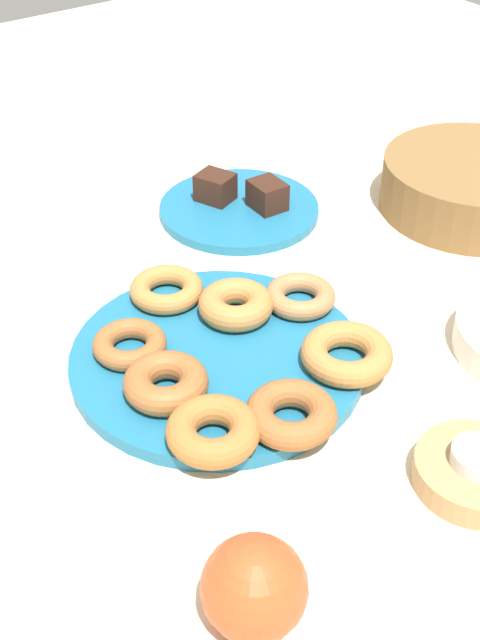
{
  "coord_description": "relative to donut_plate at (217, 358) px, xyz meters",
  "views": [
    {
      "loc": [
        0.58,
        -0.39,
        0.58
      ],
      "look_at": [
        0.0,
        0.03,
        0.05
      ],
      "focal_mm": 47.7,
      "sensor_mm": 36.0,
      "label": 1
    }
  ],
  "objects": [
    {
      "name": "tealight",
      "position": [
        0.28,
        0.09,
        0.03
      ],
      "size": [
        0.05,
        0.05,
        0.01
      ],
      "primitive_type": "cylinder",
      "color": "silver",
      "rests_on": "candle_holder"
    },
    {
      "name": "donut_0",
      "position": [
        0.09,
        0.1,
        0.02
      ],
      "size": [
        0.14,
        0.14,
        0.03
      ],
      "primitive_type": "torus",
      "rotation": [
        0.0,
        0.0,
        0.76
      ],
      "color": "#BC7A3D",
      "rests_on": "donut_plate"
    },
    {
      "name": "donut_5",
      "position": [
        -0.12,
        0.01,
        0.02
      ],
      "size": [
        0.1,
        0.1,
        0.02
      ],
      "primitive_type": "torus",
      "rotation": [
        0.0,
        0.0,
        4.88
      ],
      "color": "#BC7A3D",
      "rests_on": "donut_plate"
    },
    {
      "name": "basket",
      "position": [
        -0.07,
        0.47,
        0.03
      ],
      "size": [
        0.36,
        0.36,
        0.07
      ],
      "primitive_type": "cylinder",
      "rotation": [
        0.0,
        0.0,
        0.69
      ],
      "color": "brown",
      "rests_on": "ground_plane"
    },
    {
      "name": "donut_6",
      "position": [
        0.13,
        -0.01,
        0.02
      ],
      "size": [
        0.12,
        0.12,
        0.03
      ],
      "primitive_type": "torus",
      "rotation": [
        0.0,
        0.0,
        0.86
      ],
      "color": "#995B2D",
      "rests_on": "donut_plate"
    },
    {
      "name": "brownie_near",
      "position": [
        -0.28,
        0.19,
        0.02
      ],
      "size": [
        0.06,
        0.05,
        0.04
      ],
      "primitive_type": "cube",
      "rotation": [
        0.0,
        0.0,
        0.37
      ],
      "color": "#381E14",
      "rests_on": "cake_plate"
    },
    {
      "name": "donut_plate",
      "position": [
        0.0,
        0.0,
        0.0
      ],
      "size": [
        0.31,
        0.31,
        0.02
      ],
      "primitive_type": "cylinder",
      "color": "#1E6B93",
      "rests_on": "ground_plane"
    },
    {
      "name": "donut_7",
      "position": [
        0.11,
        -0.08,
        0.02
      ],
      "size": [
        0.12,
        0.12,
        0.03
      ],
      "primitive_type": "torus",
      "rotation": [
        0.0,
        0.0,
        5.84
      ],
      "color": "#AD6B33",
      "rests_on": "donut_plate"
    },
    {
      "name": "donut_1",
      "position": [
        -0.05,
        -0.07,
        0.02
      ],
      "size": [
        0.11,
        0.11,
        0.02
      ],
      "primitive_type": "torus",
      "rotation": [
        0.0,
        0.0,
        4.08
      ],
      "color": "#995B2D",
      "rests_on": "donut_plate"
    },
    {
      "name": "apple",
      "position": [
        0.27,
        -0.16,
        0.03
      ],
      "size": [
        0.08,
        0.08,
        0.08
      ],
      "primitive_type": "sphere",
      "color": "#CC4C23",
      "rests_on": "ground_plane"
    },
    {
      "name": "donut_4",
      "position": [
        0.02,
        -0.08,
        0.02
      ],
      "size": [
        0.12,
        0.12,
        0.03
      ],
      "primitive_type": "torus",
      "rotation": [
        0.0,
        0.0,
        5.35
      ],
      "color": "#995B2D",
      "rests_on": "donut_plate"
    },
    {
      "name": "cake_plate",
      "position": [
        -0.25,
        0.21,
        -0.0
      ],
      "size": [
        0.22,
        0.22,
        0.01
      ],
      "primitive_type": "cylinder",
      "color": "#1E6B93",
      "rests_on": "ground_plane"
    },
    {
      "name": "ground_plane",
      "position": [
        0.0,
        0.0,
        -0.01
      ],
      "size": [
        2.4,
        2.4,
        0.0
      ],
      "primitive_type": "plane",
      "color": "beige"
    },
    {
      "name": "candle_holder",
      "position": [
        0.28,
        0.09,
        0.01
      ],
      "size": [
        0.11,
        0.11,
        0.03
      ],
      "primitive_type": "cylinder",
      "color": "tan",
      "rests_on": "ground_plane"
    },
    {
      "name": "brownie_far",
      "position": [
        -0.22,
        0.24,
        0.02
      ],
      "size": [
        0.05,
        0.04,
        0.04
      ],
      "primitive_type": "cube",
      "rotation": [
        0.0,
        0.0,
        -0.05
      ],
      "color": "#381E14",
      "rests_on": "cake_plate"
    },
    {
      "name": "donut_2",
      "position": [
        -0.04,
        0.05,
        0.02
      ],
      "size": [
        0.1,
        0.1,
        0.03
      ],
      "primitive_type": "torus",
      "rotation": [
        0.0,
        0.0,
        4.88
      ],
      "color": "#BC7A3D",
      "rests_on": "donut_plate"
    },
    {
      "name": "donut_3",
      "position": [
        -0.02,
        0.13,
        0.02
      ],
      "size": [
        0.11,
        0.11,
        0.02
      ],
      "primitive_type": "torus",
      "rotation": [
        0.0,
        0.0,
        2.15
      ],
      "color": "#B27547",
      "rests_on": "donut_plate"
    }
  ]
}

